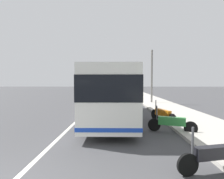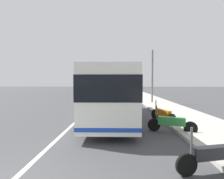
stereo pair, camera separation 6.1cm
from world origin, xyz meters
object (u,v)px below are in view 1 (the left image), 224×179
motorcycle_by_tree (163,114)px  utility_pole (152,77)px  car_far_distant (94,90)px  car_ahead_same_lane (112,91)px  motorcycle_mid_row (172,123)px  motorcycle_nearest_curb (217,155)px  coach_bus (111,91)px  car_behind_bus (116,89)px

motorcycle_by_tree → utility_pole: utility_pole is taller
car_far_distant → car_ahead_same_lane: 7.80m
motorcycle_mid_row → car_ahead_same_lane: size_ratio=0.46×
motorcycle_nearest_curb → motorcycle_by_tree: bearing=-104.8°
motorcycle_by_tree → car_far_distant: bearing=-7.3°
coach_bus → motorcycle_nearest_curb: (-7.27, -2.99, -1.33)m
car_behind_bus → utility_pole: (-29.48, -4.07, 2.34)m
motorcycle_mid_row → car_behind_bus: car_behind_bus is taller
motorcycle_nearest_curb → utility_pole: utility_pole is taller
coach_bus → utility_pole: utility_pole is taller
car_far_distant → utility_pole: bearing=20.2°
car_behind_bus → car_ahead_same_lane: car_behind_bus is taller
motorcycle_by_tree → car_far_distant: (31.41, 7.98, 0.19)m
car_ahead_same_lane → utility_pole: (-14.78, -4.86, 2.36)m
motorcycle_mid_row → car_ahead_same_lane: car_ahead_same_lane is taller
coach_bus → car_ahead_same_lane: bearing=0.5°
coach_bus → car_far_distant: 30.52m
motorcycle_mid_row → car_far_distant: size_ratio=0.45×
car_far_distant → car_behind_bus: (8.28, -5.22, 0.05)m
motorcycle_by_tree → car_far_distant: 32.41m
car_behind_bus → utility_pole: 29.85m
car_far_distant → car_ahead_same_lane: car_ahead_same_lane is taller
motorcycle_nearest_curb → motorcycle_by_tree: motorcycle_by_tree is taller
motorcycle_mid_row → coach_bus: bearing=-28.5°
car_ahead_same_lane → utility_pole: utility_pole is taller
car_behind_bus → utility_pole: utility_pole is taller
motorcycle_mid_row → car_far_distant: (33.57, 7.84, 0.21)m
coach_bus → car_behind_bus: size_ratio=2.57×
motorcycle_mid_row → car_behind_bus: (41.86, 2.62, 0.26)m
motorcycle_by_tree → car_ahead_same_lane: bearing=-13.5°
car_far_distant → car_ahead_same_lane: size_ratio=1.03×
coach_bus → car_behind_bus: 38.40m
coach_bus → car_ahead_same_lane: (23.69, 0.45, -1.09)m
coach_bus → utility_pole: bearing=-26.9°
utility_pole → motorcycle_by_tree: bearing=172.7°
car_ahead_same_lane → utility_pole: bearing=-158.2°
car_ahead_same_lane → motorcycle_mid_row: bearing=-169.2°
motorcycle_mid_row → car_far_distant: 34.48m
coach_bus → motorcycle_nearest_curb: coach_bus is taller
motorcycle_mid_row → utility_pole: bearing=-75.5°
motorcycle_by_tree → motorcycle_nearest_curb: bearing=157.4°
car_behind_bus → car_ahead_same_lane: bearing=177.6°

